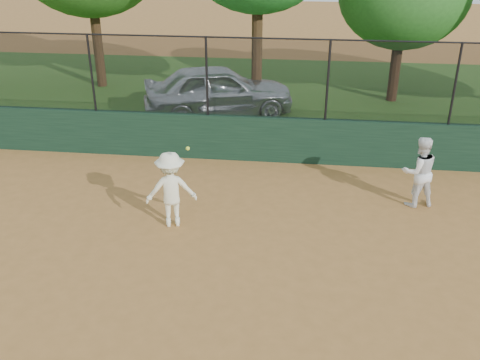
# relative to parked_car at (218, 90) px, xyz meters

# --- Properties ---
(ground) EXTENTS (80.00, 80.00, 0.00)m
(ground) POSITION_rel_parked_car_xyz_m (0.81, -9.66, -0.82)
(ground) COLOR #A96F36
(ground) RESTS_ON ground
(back_wall) EXTENTS (26.00, 0.20, 1.20)m
(back_wall) POSITION_rel_parked_car_xyz_m (0.81, -3.66, -0.22)
(back_wall) COLOR #173422
(back_wall) RESTS_ON ground
(grass_strip) EXTENTS (36.00, 12.00, 0.01)m
(grass_strip) POSITION_rel_parked_car_xyz_m (0.81, 2.34, -0.81)
(grass_strip) COLOR #264C17
(grass_strip) RESTS_ON ground
(parked_car) EXTENTS (5.16, 3.32, 1.63)m
(parked_car) POSITION_rel_parked_car_xyz_m (0.00, 0.00, 0.00)
(parked_car) COLOR #B6BAC0
(parked_car) RESTS_ON ground
(player_second) EXTENTS (0.90, 0.78, 1.59)m
(player_second) POSITION_rel_parked_car_xyz_m (5.31, -5.74, -0.02)
(player_second) COLOR white
(player_second) RESTS_ON ground
(player_main) EXTENTS (1.16, 0.86, 1.91)m
(player_main) POSITION_rel_parked_car_xyz_m (0.18, -7.24, -0.02)
(player_main) COLOR white
(player_main) RESTS_ON ground
(fence_assembly) EXTENTS (26.00, 0.06, 2.00)m
(fence_assembly) POSITION_rel_parked_car_xyz_m (0.78, -3.66, 1.42)
(fence_assembly) COLOR black
(fence_assembly) RESTS_ON back_wall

